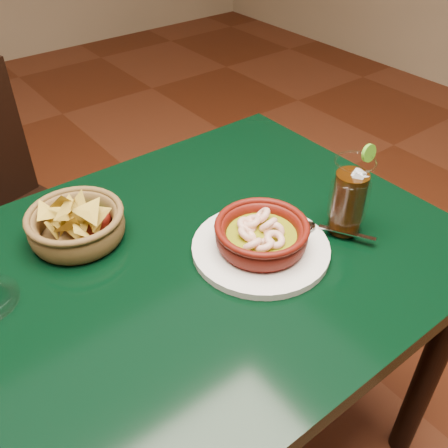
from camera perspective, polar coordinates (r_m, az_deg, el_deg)
dining_table at (r=1.03m, az=-6.94°, el=-9.42°), size 1.20×0.80×0.75m
dining_chair at (r=1.62m, az=-23.85°, el=0.37°), size 0.52×0.52×0.91m
shrimp_plate at (r=0.98m, az=4.30°, el=-1.61°), size 0.33×0.27×0.08m
chip_basket at (r=1.05m, az=-16.53°, el=-0.05°), size 0.23×0.23×0.14m
guacamole_ramekin at (r=1.08m, az=-15.29°, el=0.45°), size 0.12×0.12×0.04m
cola_drink at (r=1.03m, az=14.09°, el=2.92°), size 0.17×0.17×0.19m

